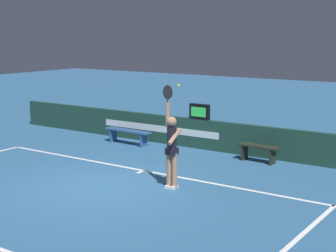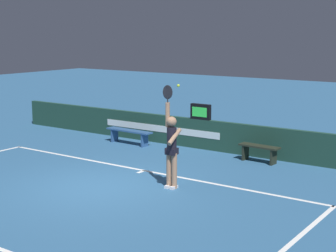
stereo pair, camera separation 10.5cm
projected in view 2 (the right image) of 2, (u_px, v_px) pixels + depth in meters
name	position (u px, v px, depth m)	size (l,w,h in m)	color
ground_plane	(99.00, 187.00, 12.98)	(60.00, 60.00, 0.00)	#2E5C86
court_lines	(71.00, 196.00, 12.19)	(10.61, 5.77, 0.00)	white
back_wall	(205.00, 135.00, 17.00)	(16.48, 0.17, 0.97)	#1C3D31
speed_display	(201.00, 112.00, 16.96)	(0.70, 0.16, 0.50)	black
tennis_player	(171.00, 146.00, 12.67)	(0.45, 0.51, 2.54)	#A4795A
tennis_ball	(178.00, 86.00, 12.07)	(0.07, 0.07, 0.07)	#C6E634
courtside_bench_near	(129.00, 133.00, 17.78)	(1.81, 0.45, 0.49)	#2C5286
courtside_bench_far	(259.00, 150.00, 15.32)	(1.25, 0.45, 0.50)	black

